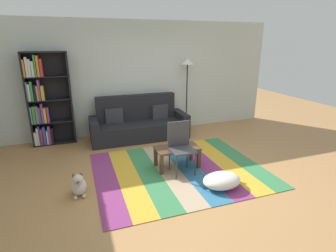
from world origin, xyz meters
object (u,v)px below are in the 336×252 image
(couch, at_px, (139,124))
(standing_lamp, at_px, (187,71))
(folding_chair, at_px, (180,143))
(pouf, at_px, (222,180))
(bookshelf, at_px, (44,102))
(coffee_table, at_px, (177,151))
(dog, at_px, (79,185))
(tv_remote, at_px, (177,146))

(couch, bearing_deg, standing_lamp, 9.51)
(folding_chair, bearing_deg, pouf, -6.32)
(couch, bearing_deg, bookshelf, 172.02)
(coffee_table, bearing_deg, folding_chair, -92.09)
(pouf, xyz_separation_m, dog, (-2.12, 0.53, 0.03))
(coffee_table, relative_size, dog, 1.98)
(tv_remote, bearing_deg, standing_lamp, 52.33)
(couch, bearing_deg, pouf, -75.71)
(bookshelf, relative_size, folding_chair, 2.24)
(standing_lamp, relative_size, tv_remote, 12.12)
(pouf, bearing_deg, dog, 165.87)
(pouf, bearing_deg, coffee_table, 113.83)
(pouf, distance_m, folding_chair, 0.94)
(standing_lamp, distance_m, tv_remote, 2.49)
(bookshelf, xyz_separation_m, pouf, (2.69, -2.96, -0.84))
(pouf, height_order, tv_remote, tv_remote)
(couch, height_order, coffee_table, couch)
(pouf, relative_size, folding_chair, 0.68)
(couch, distance_m, bookshelf, 2.12)
(dog, height_order, folding_chair, folding_chair)
(dog, bearing_deg, couch, 56.09)
(tv_remote, bearing_deg, folding_chair, -104.39)
(coffee_table, xyz_separation_m, tv_remote, (0.01, 0.02, 0.08))
(bookshelf, relative_size, tv_remote, 13.45)
(bookshelf, bearing_deg, tv_remote, -41.47)
(standing_lamp, xyz_separation_m, folding_chair, (-1.04, -2.16, -0.98))
(coffee_table, bearing_deg, bookshelf, 138.16)
(coffee_table, distance_m, standing_lamp, 2.54)
(bookshelf, distance_m, standing_lamp, 3.37)
(standing_lamp, bearing_deg, tv_remote, -117.58)
(tv_remote, xyz_separation_m, folding_chair, (-0.01, -0.19, 0.13))
(couch, bearing_deg, tv_remote, -80.61)
(bookshelf, bearing_deg, coffee_table, -41.84)
(couch, xyz_separation_m, dog, (-1.44, -2.14, -0.18))
(dog, bearing_deg, bookshelf, 103.22)
(bookshelf, xyz_separation_m, coffee_table, (2.29, -2.05, -0.65))
(bookshelf, distance_m, dog, 2.62)
(couch, height_order, pouf, couch)
(coffee_table, height_order, tv_remote, tv_remote)
(tv_remote, distance_m, folding_chair, 0.23)
(dog, bearing_deg, folding_chair, 6.78)
(bookshelf, xyz_separation_m, folding_chair, (2.28, -2.22, -0.43))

